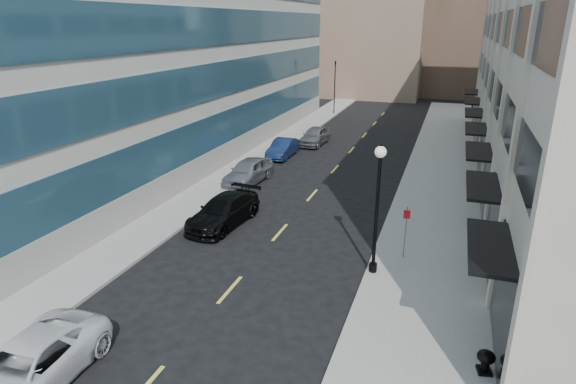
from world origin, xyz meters
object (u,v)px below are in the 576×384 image
Objects in this scene: traffic_signal at (335,64)px; car_silver_sedan at (248,171)px; urn_planter at (486,360)px; car_blue_sedan at (283,148)px; sign_post at (406,225)px; car_white_van at (25,368)px; car_black_pickup at (224,211)px; lamppost at (377,199)px; car_grey_sedan at (315,136)px.

traffic_signal reaches higher than car_silver_sedan.
car_silver_sedan is 6.31× the size of urn_planter.
sign_post reaches higher than car_blue_sedan.
car_black_pickup is (0.00, 13.06, 0.01)m from car_white_van.
car_white_van is at bearing -129.77° from lamppost.
sign_post is at bearing -71.27° from traffic_signal.
car_black_pickup is 2.13× the size of sign_post.
car_grey_sedan is at bearing 97.07° from car_black_pickup.
sign_post reaches higher than urn_planter.
urn_planter is (12.80, 4.98, -0.14)m from car_white_van.
car_white_van reaches higher than urn_planter.
sign_post is (9.60, 11.96, 0.99)m from car_white_van.
car_black_pickup is 1.15× the size of car_grey_sedan.
car_white_van is (2.30, -47.06, -4.96)m from traffic_signal.
traffic_signal is at bearing 95.51° from car_silver_sedan.
urn_planter is at bearing 18.32° from car_white_van.
car_silver_sedan is (-1.60, 20.06, 0.07)m from car_white_van.
car_silver_sedan is 14.35m from lamppost.
car_silver_sedan is at bearing -88.51° from traffic_signal.
car_silver_sedan is 13.85m from sign_post.
car_white_van is at bearing -87.20° from traffic_signal.
car_silver_sedan is 0.85× the size of lamppost.
car_silver_sedan is at bearing 135.73° from lamppost.
car_blue_sedan is at bearing 102.63° from car_black_pickup.
car_grey_sedan is (-0.31, 18.83, 0.02)m from car_black_pickup.
lamppost reaches higher than car_silver_sedan.
car_grey_sedan is 1.85× the size of sign_post.
traffic_signal is at bearing 100.89° from car_grey_sedan.
car_blue_sedan is at bearing -88.00° from traffic_signal.
urn_planter is at bearing -42.29° from car_silver_sedan.
lamppost is (8.81, -21.68, 2.70)m from car_grey_sedan.
car_silver_sedan reaches higher than car_grey_sedan.
car_blue_sedan is (-1.60, 14.00, -0.05)m from car_black_pickup.
car_white_van is at bearing -86.45° from car_blue_sedan.
traffic_signal is 16.07m from car_grey_sedan.
car_black_pickup is at bearing -83.32° from car_blue_sedan.
car_white_van is at bearing -83.89° from car_black_pickup.
sign_post is at bearing -53.26° from car_blue_sedan.
sign_post is 7.76m from urn_planter.
car_black_pickup is at bearing -73.10° from car_silver_sedan.
car_blue_sedan is 0.95× the size of car_grey_sedan.
car_black_pickup reaches higher than urn_planter.
traffic_signal is 1.23× the size of lamppost.
traffic_signal reaches higher than car_blue_sedan.
urn_planter is (4.30, -5.23, -2.87)m from lamppost.
traffic_signal is 34.44m from car_black_pickup.
car_black_pickup is at bearing 147.75° from urn_planter.
sign_post is at bearing -0.40° from car_black_pickup.
car_silver_sedan reaches higher than car_black_pickup.
urn_planter is at bearing -26.14° from car_black_pickup.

